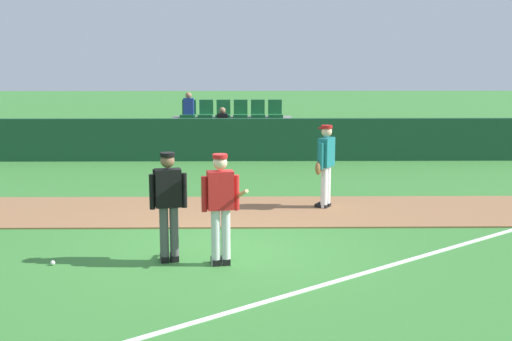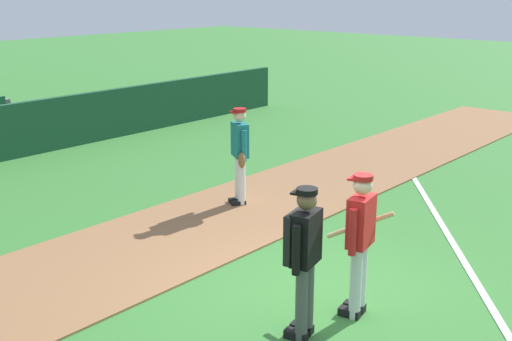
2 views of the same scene
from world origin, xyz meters
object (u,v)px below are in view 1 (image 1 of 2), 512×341
umpire_home_plate (168,200)px  baseball (53,263)px  batter_red_jersey (221,205)px  runner_teal_jersey (326,163)px

umpire_home_plate → baseball: bearing=-174.7°
batter_red_jersey → runner_teal_jersey: size_ratio=1.00×
batter_red_jersey → runner_teal_jersey: same height
umpire_home_plate → baseball: (-1.81, -0.17, -0.96)m
batter_red_jersey → runner_teal_jersey: (2.04, 3.76, -0.01)m
batter_red_jersey → umpire_home_plate: (-0.83, 0.19, 0.03)m
runner_teal_jersey → baseball: size_ratio=23.78×
runner_teal_jersey → umpire_home_plate: bearing=-128.7°
umpire_home_plate → baseball: size_ratio=23.78×
runner_teal_jersey → baseball: 6.06m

